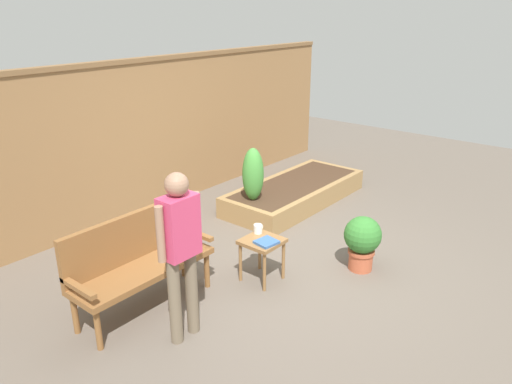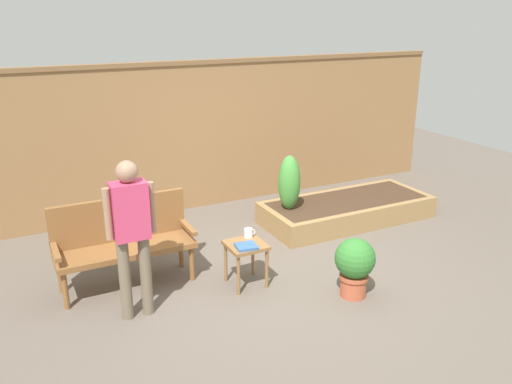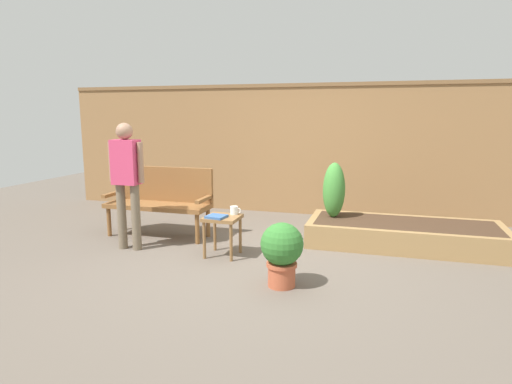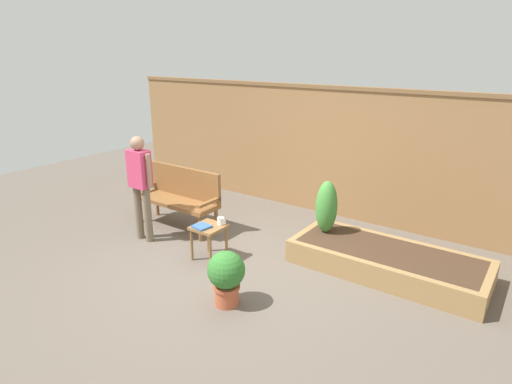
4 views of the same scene
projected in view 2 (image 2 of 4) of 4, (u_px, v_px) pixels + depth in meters
The scene contains 10 objects.
ground_plane at pixel (281, 279), 5.81m from camera, with size 14.00×14.00×0.00m, color #60564C.
fence_back at pixel (194, 136), 7.65m from camera, with size 8.40×0.14×2.16m.
garden_bench at pixel (123, 236), 5.58m from camera, with size 1.44×0.48×0.94m.
side_table at pixel (246, 251), 5.59m from camera, with size 0.40×0.40×0.48m.
cup_on_table at pixel (249, 233), 5.71m from camera, with size 0.13×0.09×0.10m.
book_on_table at pixel (246, 246), 5.47m from camera, with size 0.21×0.20×0.03m, color #38609E.
potted_boxwood at pixel (355, 264), 5.37m from camera, with size 0.42×0.42×0.63m.
raised_planter_bed at pixel (347, 210), 7.43m from camera, with size 2.40×1.00×0.30m.
shrub_near_bench at pixel (289, 183), 6.93m from camera, with size 0.29×0.29×0.73m.
person_by_bench at pixel (131, 227), 4.83m from camera, with size 0.47×0.20×1.56m.
Camera 2 is at (-2.58, -4.50, 2.81)m, focal length 36.97 mm.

